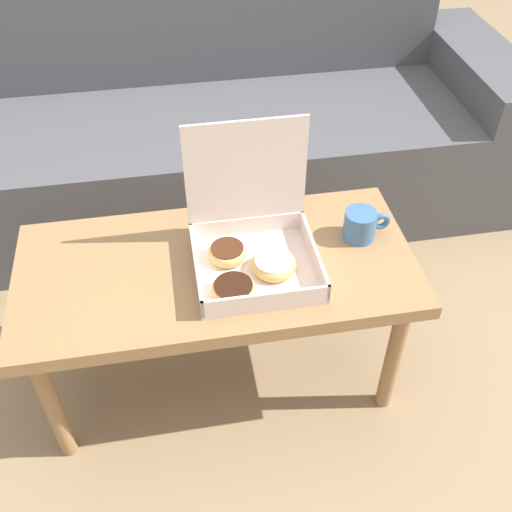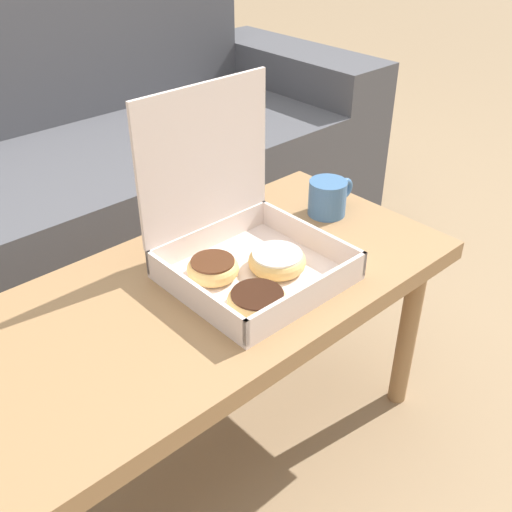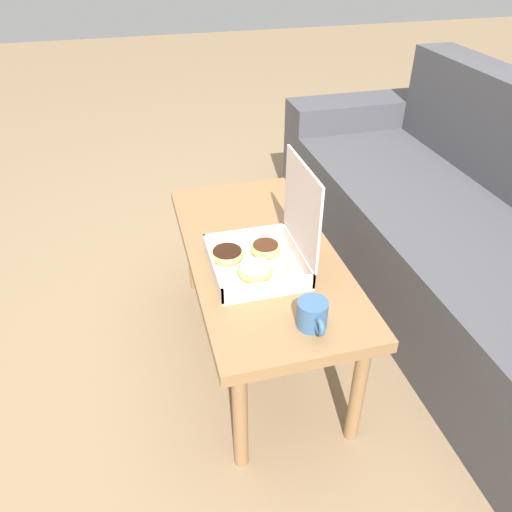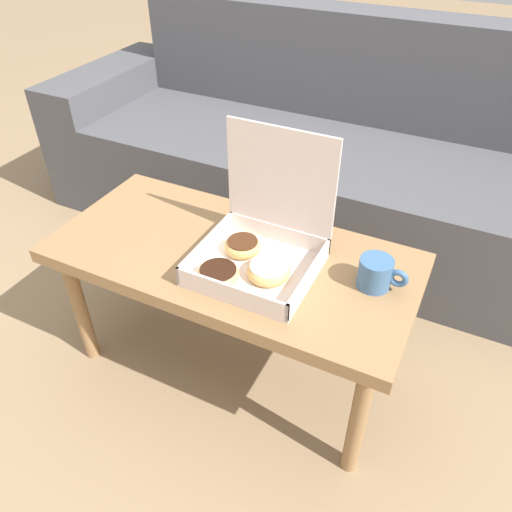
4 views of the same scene
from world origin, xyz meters
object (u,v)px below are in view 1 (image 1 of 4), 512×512
Objects in this scene: coffee_mug at (361,225)px; couch at (188,132)px; pastry_box at (250,248)px; coffee_table at (217,278)px.

couch is at bearing 113.87° from coffee_mug.
pastry_box is 0.31m from coffee_mug.
couch is 0.97m from pastry_box.
couch reaches higher than coffee_table.
pastry_box is 2.74× the size of coffee_mug.
coffee_mug is (0.39, -0.88, 0.21)m from couch.
coffee_table is (0.00, -0.92, 0.11)m from couch.
coffee_mug is (0.39, 0.04, 0.09)m from coffee_table.
pastry_box is (0.08, -0.94, 0.23)m from couch.
pastry_box is at bearing -84.86° from couch.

